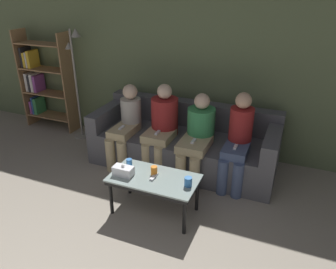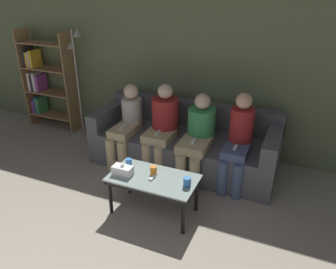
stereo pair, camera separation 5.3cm
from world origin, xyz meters
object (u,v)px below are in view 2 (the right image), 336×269
cup_far_center (187,182)px  bookshelf (44,81)px  couch (185,144)px  standing_lamp (78,73)px  coffee_table (153,181)px  seated_person_mid_left (163,124)px  cup_near_right (153,171)px  seated_person_left_end (127,123)px  seated_person_mid_right (198,134)px  game_remote (153,176)px  tissue_box (123,170)px  seated_person_right_end (238,139)px  cup_near_left (129,163)px

cup_far_center → bookshelf: bearing=154.6°
couch → standing_lamp: size_ratio=1.44×
bookshelf → coffee_table: bearing=-28.2°
coffee_table → seated_person_mid_left: seated_person_mid_left is taller
cup_near_right → cup_far_center: cup_near_right is taller
seated_person_left_end → seated_person_mid_right: same height
coffee_table → bookshelf: size_ratio=0.58×
cup_far_center → game_remote: cup_far_center is taller
coffee_table → seated_person_mid_right: bearing=78.4°
seated_person_left_end → game_remote: bearing=-47.7°
game_remote → seated_person_mid_left: seated_person_mid_left is taller
game_remote → bookshelf: 3.16m
tissue_box → cup_far_center: bearing=5.4°
seated_person_right_end → coffee_table: bearing=-126.9°
seated_person_right_end → cup_near_left: bearing=-140.0°
bookshelf → standing_lamp: 0.89m
couch → cup_far_center: size_ratio=25.02×
coffee_table → cup_near_left: cup_near_left is taller
coffee_table → cup_far_center: (0.39, -0.01, 0.10)m
bookshelf → seated_person_right_end: bookshelf is taller
cup_near_right → seated_person_mid_right: 0.91m
bookshelf → seated_person_right_end: (3.46, -0.55, -0.19)m
cup_near_left → seated_person_mid_right: size_ratio=0.11×
seated_person_left_end → seated_person_right_end: 1.53m
bookshelf → standing_lamp: size_ratio=0.95×
seated_person_mid_right → cup_far_center: bearing=-78.0°
coffee_table → cup_near_right: (-0.02, 0.05, 0.10)m
couch → seated_person_mid_left: 0.46m
coffee_table → couch: bearing=93.2°
cup_near_right → seated_person_right_end: seated_person_right_end is taller
coffee_table → seated_person_mid_left: bearing=108.3°
cup_near_left → seated_person_right_end: bearing=40.0°
seated_person_mid_right → seated_person_left_end: bearing=-179.0°
bookshelf → cup_far_center: bearing=-25.4°
standing_lamp → seated_person_right_end: standing_lamp is taller
seated_person_left_end → cup_near_left: bearing=-59.5°
game_remote → seated_person_left_end: (-0.83, 0.91, 0.12)m
seated_person_left_end → seated_person_mid_left: seated_person_mid_left is taller
cup_near_left → seated_person_mid_right: bearing=58.7°
coffee_table → seated_person_right_end: 1.19m
tissue_box → seated_person_mid_right: bearing=62.7°
standing_lamp → seated_person_mid_left: standing_lamp is taller
coffee_table → seated_person_mid_right: seated_person_mid_right is taller
coffee_table → standing_lamp: bearing=145.0°
bookshelf → seated_person_left_end: 2.03m
cup_near_left → cup_far_center: cup_near_left is taller
cup_near_right → seated_person_right_end: (0.72, 0.89, 0.12)m
cup_near_right → seated_person_mid_right: seated_person_mid_right is taller
couch → cup_near_right: bearing=-87.7°
couch → coffee_table: bearing=-86.8°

